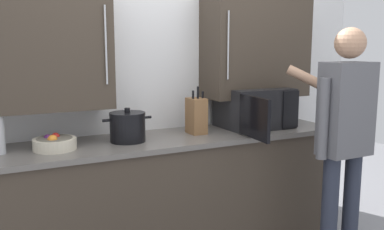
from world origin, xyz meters
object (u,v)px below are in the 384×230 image
(microwave_oven, at_px, (252,108))
(stock_pot, at_px, (128,127))
(knife_block, at_px, (196,116))
(fruit_bowl, at_px, (55,143))
(person_figure, at_px, (343,132))

(microwave_oven, height_order, stock_pot, microwave_oven)
(knife_block, xyz_separation_m, stock_pot, (-0.53, -0.03, -0.03))
(microwave_oven, relative_size, stock_pot, 2.35)
(stock_pot, xyz_separation_m, fruit_bowl, (-0.47, -0.01, -0.06))
(stock_pot, bearing_deg, fruit_bowl, -178.47)
(stock_pot, distance_m, fruit_bowl, 0.47)
(stock_pot, bearing_deg, knife_block, 2.85)
(microwave_oven, distance_m, stock_pot, 1.02)
(microwave_oven, distance_m, knife_block, 0.49)
(microwave_oven, xyz_separation_m, person_figure, (0.26, -0.68, -0.09))
(knife_block, relative_size, stock_pot, 1.03)
(fruit_bowl, bearing_deg, knife_block, 2.23)
(person_figure, bearing_deg, fruit_bowl, 160.23)
(microwave_oven, height_order, fruit_bowl, microwave_oven)
(microwave_oven, xyz_separation_m, stock_pot, (-1.02, -0.04, -0.05))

